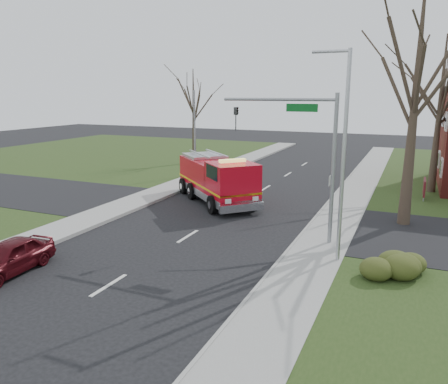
% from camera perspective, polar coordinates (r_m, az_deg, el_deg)
% --- Properties ---
extents(ground, '(120.00, 120.00, 0.00)m').
position_cam_1_polar(ground, '(21.29, -4.77, -5.82)').
color(ground, black).
rests_on(ground, ground).
extents(sidewalk_right, '(2.40, 80.00, 0.15)m').
position_cam_1_polar(sidewalk_right, '(19.25, 11.86, -7.87)').
color(sidewalk_right, gray).
rests_on(sidewalk_right, ground).
extents(sidewalk_left, '(2.40, 80.00, 0.15)m').
position_cam_1_polar(sidewalk_left, '(24.71, -17.57, -3.56)').
color(sidewalk_left, gray).
rests_on(sidewalk_left, ground).
extents(health_center_sign, '(0.12, 2.00, 1.40)m').
position_cam_1_polar(health_center_sign, '(30.80, 24.70, 0.57)').
color(health_center_sign, '#4F1218').
rests_on(health_center_sign, ground).
extents(hedge_corner, '(2.80, 2.00, 0.90)m').
position_cam_1_polar(hedge_corner, '(17.84, 20.17, -8.36)').
color(hedge_corner, '#2F3B15').
rests_on(hedge_corner, lawn_right).
extents(bare_tree_near, '(6.00, 6.00, 12.00)m').
position_cam_1_polar(bare_tree_near, '(23.72, 23.88, 13.27)').
color(bare_tree_near, '#372820').
rests_on(bare_tree_near, ground).
extents(bare_tree_far, '(5.25, 5.25, 10.50)m').
position_cam_1_polar(bare_tree_far, '(32.74, 26.47, 10.98)').
color(bare_tree_far, '#372820').
rests_on(bare_tree_far, ground).
extents(bare_tree_left, '(4.50, 4.50, 9.00)m').
position_cam_1_polar(bare_tree_left, '(42.55, -4.00, 11.13)').
color(bare_tree_left, '#372820').
rests_on(bare_tree_left, ground).
extents(traffic_signal_mast, '(5.29, 0.18, 6.80)m').
position_cam_1_polar(traffic_signal_mast, '(19.83, 10.57, 6.59)').
color(traffic_signal_mast, gray).
rests_on(traffic_signal_mast, ground).
extents(streetlight_pole, '(1.48, 0.16, 8.40)m').
position_cam_1_polar(streetlight_pole, '(17.54, 15.20, 5.05)').
color(streetlight_pole, '#B7BABF').
rests_on(streetlight_pole, ground).
extents(utility_pole_far, '(0.14, 0.14, 7.00)m').
position_cam_1_polar(utility_pole_far, '(35.88, -3.85, 7.53)').
color(utility_pole_far, gray).
rests_on(utility_pole_far, ground).
extents(fire_engine, '(7.30, 7.19, 3.09)m').
position_cam_1_polar(fire_engine, '(27.52, -0.89, 1.52)').
color(fire_engine, red).
rests_on(fire_engine, ground).
extents(parked_car_maroon, '(1.80, 3.95, 1.31)m').
position_cam_1_polar(parked_car_maroon, '(18.78, -26.36, -7.63)').
color(parked_car_maroon, '#480B11').
rests_on(parked_car_maroon, ground).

